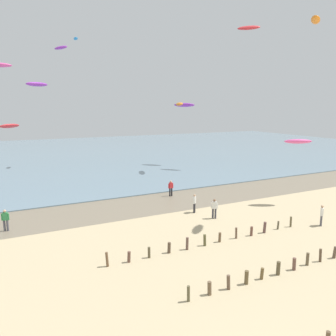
# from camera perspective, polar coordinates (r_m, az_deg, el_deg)

# --- Properties ---
(wet_sand_strip) EXTENTS (120.00, 6.64, 0.01)m
(wet_sand_strip) POSITION_cam_1_polar(r_m,az_deg,el_deg) (30.84, -10.58, -7.25)
(wet_sand_strip) COLOR #7A6D59
(wet_sand_strip) RESTS_ON ground
(sea) EXTENTS (160.00, 70.00, 0.10)m
(sea) POSITION_cam_1_polar(r_m,az_deg,el_deg) (67.77, -19.47, 2.09)
(sea) COLOR slate
(sea) RESTS_ON ground
(groyne_mid) EXTENTS (10.76, 0.31, 0.83)m
(groyne_mid) POSITION_cam_1_polar(r_m,az_deg,el_deg) (19.91, 17.58, -16.72)
(groyne_mid) COLOR brown
(groyne_mid) RESTS_ON ground
(groyne_far) EXTENTS (15.10, 0.34, 0.91)m
(groyne_far) POSITION_cam_1_polar(r_m,az_deg,el_deg) (23.19, 7.38, -12.25)
(groyne_far) COLOR brown
(groyne_far) RESTS_ON ground
(person_nearest_camera) EXTENTS (0.56, 0.29, 1.71)m
(person_nearest_camera) POSITION_cam_1_polar(r_m,az_deg,el_deg) (28.04, -26.61, -8.09)
(person_nearest_camera) COLOR #4C4C56
(person_nearest_camera) RESTS_ON ground
(person_mid_beach) EXTENTS (0.41, 0.45, 1.71)m
(person_mid_beach) POSITION_cam_1_polar(r_m,az_deg,el_deg) (29.47, 4.65, -6.08)
(person_mid_beach) COLOR #232328
(person_mid_beach) RESTS_ON ground
(person_by_waterline) EXTENTS (0.47, 0.40, 1.71)m
(person_by_waterline) POSITION_cam_1_polar(r_m,az_deg,el_deg) (28.96, 25.33, -7.40)
(person_by_waterline) COLOR #4C4C56
(person_by_waterline) RESTS_ON ground
(person_left_flank) EXTENTS (0.57, 0.24, 1.71)m
(person_left_flank) POSITION_cam_1_polar(r_m,az_deg,el_deg) (34.70, 0.49, -3.48)
(person_left_flank) COLOR #232328
(person_left_flank) RESTS_ON ground
(person_right_flank) EXTENTS (0.47, 0.39, 1.71)m
(person_right_flank) POSITION_cam_1_polar(r_m,az_deg,el_deg) (28.15, 8.12, -6.96)
(person_right_flank) COLOR #383842
(person_right_flank) RESTS_ON ground
(kite_aloft_0) EXTENTS (1.83, 3.04, 0.60)m
(kite_aloft_0) POSITION_cam_1_polar(r_m,az_deg,el_deg) (47.05, 2.00, 11.13)
(kite_aloft_0) COLOR orange
(kite_aloft_1) EXTENTS (2.83, 2.24, 0.59)m
(kite_aloft_1) POSITION_cam_1_polar(r_m,az_deg,el_deg) (39.96, -22.00, 13.45)
(kite_aloft_1) COLOR purple
(kite_aloft_2) EXTENTS (1.99, 2.03, 0.61)m
(kite_aloft_2) POSITION_cam_1_polar(r_m,az_deg,el_deg) (28.99, 24.44, 22.57)
(kite_aloft_2) COLOR orange
(kite_aloft_3) EXTENTS (2.78, 2.01, 0.61)m
(kite_aloft_3) POSITION_cam_1_polar(r_m,az_deg,el_deg) (33.64, 21.84, 4.36)
(kite_aloft_3) COLOR #E54C99
(kite_aloft_4) EXTENTS (3.18, 3.16, 0.93)m
(kite_aloft_4) POSITION_cam_1_polar(r_m,az_deg,el_deg) (53.21, 13.96, 22.74)
(kite_aloft_4) COLOR red
(kite_aloft_5) EXTENTS (0.81, 1.93, 0.31)m
(kite_aloft_5) POSITION_cam_1_polar(r_m,az_deg,el_deg) (54.93, -15.88, 20.98)
(kite_aloft_5) COLOR #2384D1
(kite_aloft_6) EXTENTS (1.96, 2.76, 0.62)m
(kite_aloft_6) POSITION_cam_1_polar(r_m,az_deg,el_deg) (47.50, -18.28, 19.39)
(kite_aloft_6) COLOR purple
(kite_aloft_10) EXTENTS (2.81, 2.26, 0.78)m
(kite_aloft_10) POSITION_cam_1_polar(r_m,az_deg,el_deg) (46.59, -26.03, 6.64)
(kite_aloft_10) COLOR red
(kite_aloft_11) EXTENTS (3.32, 3.19, 0.85)m
(kite_aloft_11) POSITION_cam_1_polar(r_m,az_deg,el_deg) (53.37, 2.87, 10.98)
(kite_aloft_11) COLOR purple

